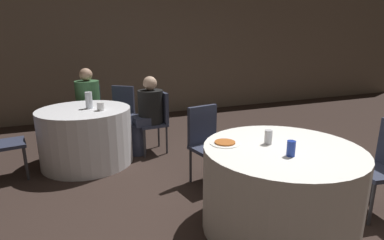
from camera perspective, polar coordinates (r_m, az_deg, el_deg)
name	(u,v)px	position (r m, az deg, el deg)	size (l,w,h in m)	color
ground_plane	(273,223)	(2.99, 15.10, -18.34)	(16.00, 16.00, 0.00)	#332621
wall_back	(145,51)	(6.73, -8.91, 12.88)	(16.00, 0.06, 2.80)	#7A6B5B
table_near	(280,188)	(2.77, 16.39, -12.30)	(1.33, 1.33, 0.75)	white
table_far	(86,136)	(4.26, -19.48, -2.90)	(1.19, 1.19, 0.75)	silver
chair_near_north	(207,138)	(3.43, 2.81, -3.42)	(0.47, 0.47, 0.89)	#2D3347
chair_far_northeast	(121,108)	(5.05, -13.31, 2.15)	(0.56, 0.56, 0.89)	#2D3347
chair_far_east	(157,116)	(4.43, -6.66, 0.71)	(0.43, 0.43, 0.89)	#2D3347
chair_far_north	(89,109)	(5.19, -18.98, 2.08)	(0.45, 0.45, 0.89)	#2D3347
person_green_jacket	(88,105)	(5.03, -19.14, 2.66)	(0.40, 0.53, 1.20)	#4C4238
person_black_shirt	(147,114)	(4.37, -8.63, 1.07)	(0.52, 0.37, 1.13)	#33384C
pizza_plate_near	(225,143)	(2.61, 6.28, -4.34)	(0.26, 0.26, 0.02)	white
soda_can_silver	(268,137)	(2.65, 14.34, -3.17)	(0.07, 0.07, 0.12)	silver
soda_can_blue	(291,148)	(2.43, 18.34, -5.17)	(0.07, 0.07, 0.12)	#1E38A5
bottle_far	(89,100)	(4.14, -19.05, 3.58)	(0.09, 0.09, 0.22)	silver
cup_far	(101,106)	(3.99, -17.02, 2.49)	(0.09, 0.09, 0.10)	white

